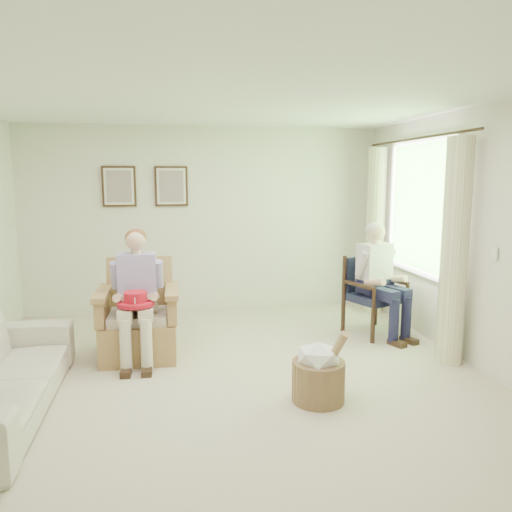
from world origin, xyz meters
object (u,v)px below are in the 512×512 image
object	(u,v)px
wicker_armchair	(139,326)
person_wicker	(137,287)
person_dark	(378,272)
hatbox	(319,372)
red_hat	(136,300)
wood_armchair	(372,292)

from	to	relation	value
wicker_armchair	person_wicker	bearing A→B (deg)	-88.69
person_dark	wicker_armchair	bearing A→B (deg)	162.89
wicker_armchair	hatbox	xyz separation A→B (m)	(1.56, -1.42, -0.07)
person_dark	red_hat	size ratio (longest dim) A/B	3.70
wood_armchair	person_dark	size ratio (longest dim) A/B	0.69
person_wicker	hatbox	xyz separation A→B (m)	(1.56, -1.28, -0.53)
hatbox	person_wicker	bearing A→B (deg)	140.69
person_wicker	hatbox	world-z (taller)	person_wicker
wood_armchair	person_wicker	distance (m)	2.85
wicker_armchair	person_dark	bearing A→B (deg)	5.32
person_dark	hatbox	xyz separation A→B (m)	(-1.24, -1.61, -0.52)
person_dark	hatbox	world-z (taller)	person_dark
hatbox	wicker_armchair	bearing A→B (deg)	137.81
person_dark	red_hat	world-z (taller)	person_dark
wood_armchair	hatbox	xyz separation A→B (m)	(-1.24, -1.77, -0.25)
person_wicker	red_hat	world-z (taller)	person_wicker
wood_armchair	red_hat	size ratio (longest dim) A/B	2.56
wood_armchair	red_hat	distance (m)	2.89
wood_armchair	person_dark	distance (m)	0.32
hatbox	person_dark	bearing A→B (deg)	52.52
red_hat	hatbox	world-z (taller)	red_hat
red_hat	wood_armchair	bearing A→B (deg)	13.88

